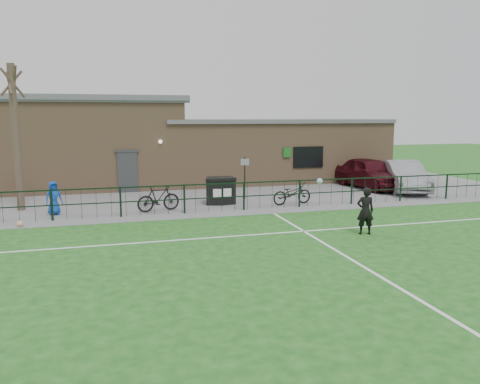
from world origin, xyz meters
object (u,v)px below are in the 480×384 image
object	(u,v)px
car_silver	(404,176)
bicycle_d	(158,198)
wheelie_bin_left	(215,192)
car_maroon	(370,173)
bare_tree	(16,139)
bicycle_e	(292,193)
sign_post	(245,178)
spectator_child	(54,198)
wheelie_bin_right	(225,191)
ball_ground	(20,224)

from	to	relation	value
car_silver	bicycle_d	size ratio (longest dim) A/B	2.64
wheelie_bin_left	car_maroon	world-z (taller)	car_maroon
bare_tree	bicycle_e	bearing A→B (deg)	-9.25
sign_post	car_silver	xyz separation A→B (m)	(8.70, 0.12, -0.21)
car_silver	spectator_child	size ratio (longest dim) A/B	3.55
sign_post	car_maroon	distance (m)	7.67
bare_tree	wheelie_bin_right	world-z (taller)	bare_tree
wheelie_bin_left	spectator_child	xyz separation A→B (m)	(-6.68, -0.51, 0.12)
sign_post	bare_tree	bearing A→B (deg)	-179.95
sign_post	bicycle_d	bearing A→B (deg)	-156.77
bare_tree	bicycle_e	size ratio (longest dim) A/B	3.20
bare_tree	wheelie_bin_right	xyz separation A→B (m)	(8.58, -0.89, -2.42)
wheelie_bin_left	car_silver	distance (m)	10.38
sign_post	spectator_child	xyz separation A→B (m)	(-8.31, -1.40, -0.33)
car_silver	bicycle_e	xyz separation A→B (m)	(-7.05, -1.98, -0.29)
bare_tree	ball_ground	xyz separation A→B (m)	(0.48, -3.22, -2.88)
bare_tree	spectator_child	xyz separation A→B (m)	(1.45, -1.39, -2.31)
sign_post	car_silver	bearing A→B (deg)	0.78
car_silver	bare_tree	bearing A→B (deg)	-160.58
bicycle_d	spectator_child	world-z (taller)	spectator_child
bicycle_d	ball_ground	bearing A→B (deg)	91.68
wheelie_bin_left	ball_ground	bearing A→B (deg)	-146.85
spectator_child	car_maroon	bearing A→B (deg)	-13.51
bare_tree	wheelie_bin_right	size ratio (longest dim) A/B	5.40
car_maroon	bicycle_d	world-z (taller)	car_maroon
bicycle_e	ball_ground	bearing A→B (deg)	88.65
ball_ground	bicycle_d	bearing A→B (deg)	15.67
spectator_child	ball_ground	bearing A→B (deg)	-141.59
sign_post	car_maroon	xyz separation A→B (m)	(7.53, 1.45, -0.17)
wheelie_bin_right	ball_ground	world-z (taller)	wheelie_bin_right
ball_ground	bicycle_e	bearing A→B (deg)	7.12
car_maroon	wheelie_bin_left	bearing A→B (deg)	-170.80
car_maroon	spectator_child	bearing A→B (deg)	-174.91
sign_post	ball_ground	bearing A→B (deg)	-160.80
wheelie_bin_right	bicycle_d	xyz separation A→B (m)	(-3.05, -0.92, -0.01)
car_silver	wheelie_bin_left	bearing A→B (deg)	-155.43
bicycle_d	bare_tree	bearing A→B (deg)	57.92
car_silver	bicycle_e	bearing A→B (deg)	-145.25
wheelie_bin_left	wheelie_bin_right	bearing A→B (deg)	14.29
car_maroon	ball_ground	distance (m)	17.47
sign_post	bicycle_e	distance (m)	2.54
wheelie_bin_right	spectator_child	size ratio (longest dim) A/B	0.83
bicycle_e	spectator_child	world-z (taller)	spectator_child
car_maroon	spectator_child	distance (m)	16.09
car_silver	car_maroon	bearing A→B (deg)	150.36
wheelie_bin_left	spectator_child	distance (m)	6.70
wheelie_bin_right	spectator_child	world-z (taller)	spectator_child
bare_tree	car_silver	xyz separation A→B (m)	(18.46, 0.13, -2.19)
car_maroon	car_silver	xyz separation A→B (m)	(1.17, -1.33, -0.05)
spectator_child	wheelie_bin_left	bearing A→B (deg)	-19.31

